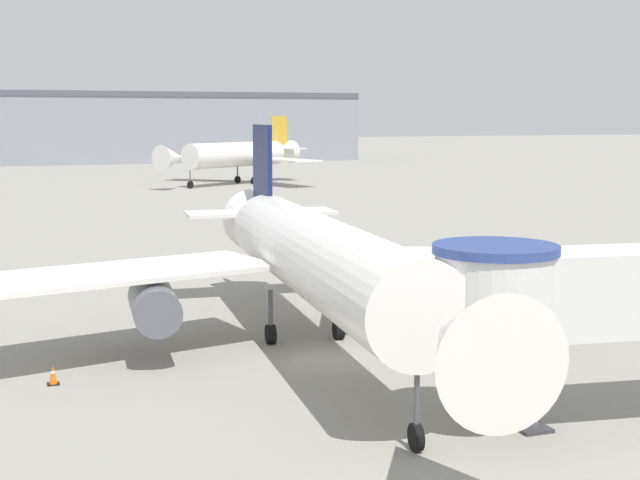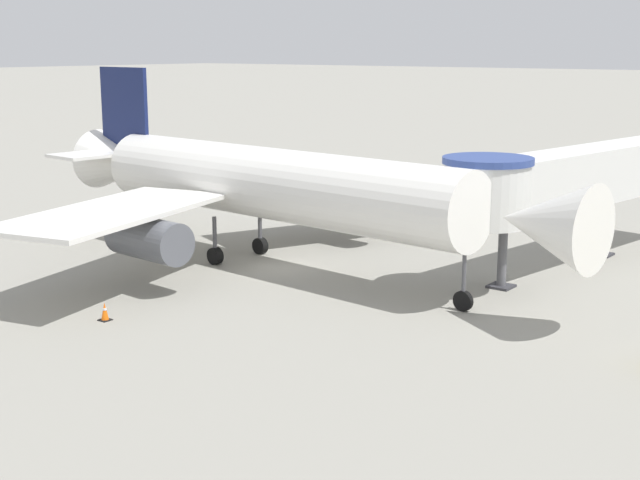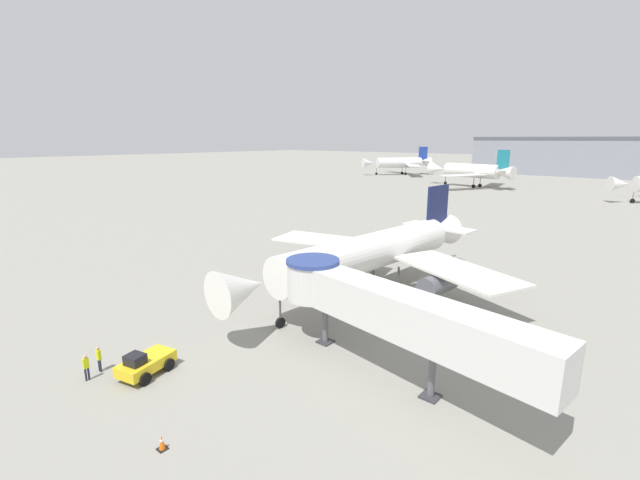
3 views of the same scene
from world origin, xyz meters
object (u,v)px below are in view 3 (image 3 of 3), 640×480
ground_crew_wing_walker (86,366)px  background_jet_blue_tail (400,163)px  ground_crew_marshaller (99,357)px  background_jet_teal_tail (473,171)px  jet_bridge (379,305)px  pushback_tug_yellow (145,363)px  traffic_cone_apron_front (162,443)px  main_airplane (373,252)px  traffic_cone_port_wing (287,269)px

ground_crew_wing_walker → background_jet_blue_tail: size_ratio=0.06×
ground_crew_marshaller → background_jet_teal_tail: bearing=97.2°
jet_bridge → pushback_tug_yellow: 15.94m
traffic_cone_apron_front → ground_crew_wing_walker: bearing=178.8°
traffic_cone_apron_front → background_jet_teal_tail: size_ratio=0.02×
jet_bridge → ground_crew_marshaller: jet_bridge is taller
background_jet_teal_tail → main_airplane: bearing=24.9°
traffic_cone_apron_front → pushback_tug_yellow: bearing=157.7°
ground_crew_wing_walker → background_jet_blue_tail: (-67.80, 155.94, 4.14)m
traffic_cone_apron_front → ground_crew_marshaller: bearing=173.2°
main_airplane → background_jet_blue_tail: (-72.65, 130.23, 0.96)m
jet_bridge → ground_crew_marshaller: 19.03m
traffic_cone_port_wing → ground_crew_marshaller: ground_crew_marshaller is taller
traffic_cone_apron_front → background_jet_blue_tail: (-77.32, 156.14, 4.80)m
pushback_tug_yellow → traffic_cone_port_wing: pushback_tug_yellow is taller
main_airplane → traffic_cone_port_wing: main_airplane is taller
main_airplane → traffic_cone_apron_front: 26.61m
pushback_tug_yellow → ground_crew_marshaller: (-2.70, -1.81, 0.25)m
jet_bridge → ground_crew_wing_walker: size_ratio=11.36×
ground_crew_wing_walker → background_jet_teal_tail: (-25.04, 128.13, 4.20)m
background_jet_teal_tail → ground_crew_wing_walker: bearing=19.7°
traffic_cone_port_wing → jet_bridge: bearing=-30.0°
ground_crew_wing_walker → main_airplane: bearing=-11.4°
ground_crew_marshaller → background_jet_teal_tail: background_jet_teal_tail is taller
traffic_cone_apron_front → ground_crew_marshaller: (-10.02, 1.20, 0.67)m
main_airplane → traffic_cone_apron_front: bearing=-75.0°
jet_bridge → background_jet_blue_tail: size_ratio=0.72×
pushback_tug_yellow → background_jet_blue_tail: (-70.00, 153.14, 4.37)m
main_airplane → background_jet_teal_tail: background_jet_teal_tail is taller
jet_bridge → background_jet_teal_tail: background_jet_teal_tail is taller
ground_crew_wing_walker → background_jet_teal_tail: background_jet_teal_tail is taller
jet_bridge → background_jet_blue_tail: bearing=128.0°
traffic_cone_apron_front → ground_crew_marshaller: 10.11m
main_airplane → traffic_cone_port_wing: (-11.30, -0.86, -3.85)m
pushback_tug_yellow → traffic_cone_port_wing: size_ratio=5.16×
pushback_tug_yellow → background_jet_teal_tail: (-27.24, 125.32, 4.44)m
pushback_tug_yellow → background_jet_blue_tail: background_jet_blue_tail is taller
main_airplane → traffic_cone_port_wing: 11.97m
main_airplane → ground_crew_marshaller: 25.49m
ground_crew_wing_walker → background_jet_teal_tail: bearing=10.3°
main_airplane → background_jet_blue_tail: 149.13m
pushback_tug_yellow → ground_crew_marshaller: size_ratio=2.20×
traffic_cone_port_wing → background_jet_teal_tail: size_ratio=0.02×
traffic_cone_port_wing → ground_crew_wing_walker: bearing=-75.4°
ground_crew_marshaller → background_jet_teal_tail: size_ratio=0.05×
pushback_tug_yellow → ground_crew_marshaller: bearing=-160.1°
pushback_tug_yellow → traffic_cone_port_wing: (-8.65, 22.04, -0.43)m
main_airplane → background_jet_teal_tail: (-29.89, 102.41, 1.02)m
traffic_cone_port_wing → ground_crew_marshaller: (5.96, -23.85, 0.68)m
pushback_tug_yellow → traffic_cone_apron_front: pushback_tug_yellow is taller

